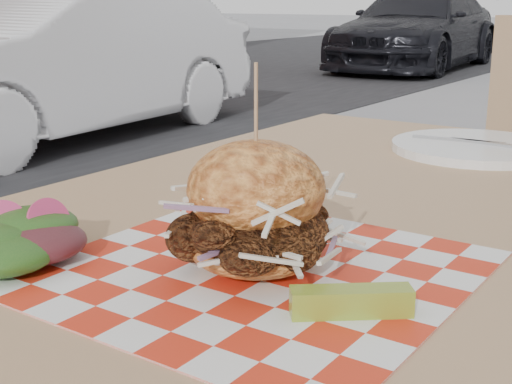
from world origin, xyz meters
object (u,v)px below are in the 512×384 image
car_white (56,61)px  sandwich (256,215)px  car_dark (418,28)px  patio_table (365,270)px

car_white → sandwich: size_ratio=18.23×
car_white → sandwich: car_white is taller
car_dark → car_white: bearing=-93.5°
patio_table → sandwich: (0.01, -0.24, 0.13)m
car_white → car_dark: size_ratio=0.86×
car_dark → patio_table: size_ratio=3.28×
car_white → patio_table: size_ratio=2.83×
car_dark → sandwich: size_ratio=21.13×
car_white → patio_table: 4.59m
car_white → car_dark: (0.00, 6.62, 0.01)m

